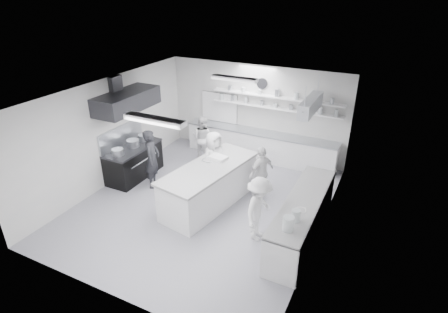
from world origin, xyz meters
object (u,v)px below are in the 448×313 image
at_px(right_counter, 302,219).
at_px(cook_back, 202,138).
at_px(back_counter, 259,145).
at_px(prep_island, 209,186).
at_px(stove, 134,163).
at_px(cook_stove, 152,159).

xyz_separation_m(right_counter, cook_back, (-4.03, 2.58, 0.26)).
distance_m(back_counter, prep_island, 3.14).
bearing_deg(stove, prep_island, -6.99).
distance_m(back_counter, cook_stove, 3.66).
bearing_deg(back_counter, cook_back, -153.93).
height_order(prep_island, cook_back, cook_back).
relative_size(cook_stove, cook_back, 1.17).
bearing_deg(cook_back, stove, 58.02).
xyz_separation_m(back_counter, cook_stove, (-2.05, -3.00, 0.39)).
height_order(cook_stove, cook_back, cook_stove).
bearing_deg(prep_island, stove, -177.10).
relative_size(stove, prep_island, 0.64).
bearing_deg(back_counter, stove, -136.01).
bearing_deg(stove, cook_back, 58.27).
xyz_separation_m(stove, back_counter, (2.90, 2.80, 0.01)).
bearing_deg(cook_stove, cook_back, -29.34).
distance_m(stove, prep_island, 2.75).
xyz_separation_m(back_counter, prep_island, (-0.17, -3.13, 0.06)).
bearing_deg(stove, right_counter, -6.52).
bearing_deg(right_counter, back_counter, 124.65).
distance_m(back_counter, cook_back, 1.88).
bearing_deg(stove, cook_stove, -13.40).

